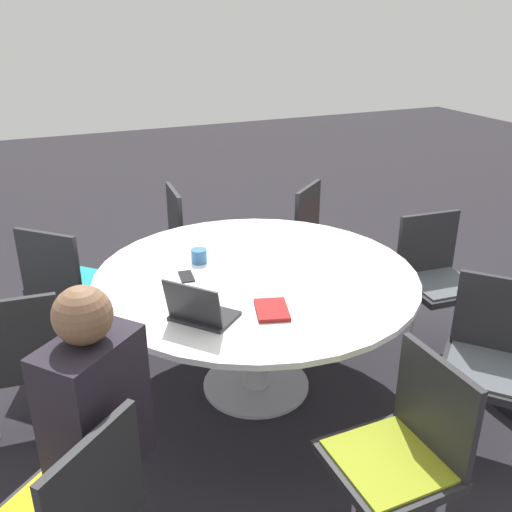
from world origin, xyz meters
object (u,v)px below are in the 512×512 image
Objects in this scene: chair_4 at (323,234)px; chair_5 at (193,233)px; cell_phone at (186,276)px; laptop at (199,311)px; handbag at (510,383)px; chair_3 at (436,272)px; chair_7 at (19,352)px; person_0 at (93,414)px; chair_2 at (493,353)px; chair_0 at (70,511)px; chair_1 at (404,445)px; spiral_notebook at (272,310)px; coffee_cup at (199,256)px; chair_6 at (66,278)px.

chair_5 is (0.39, 0.87, 0.00)m from chair_4.
chair_4 is 1.47m from cell_phone.
laptop is at bearing 170.27° from cell_phone.
handbag is at bearing 62.07° from chair_4.
chair_3 and chair_7 have the same top height.
chair_3 is 1.00× the size of chair_5.
chair_5 is 0.71× the size of person_0.
chair_2 and chair_5 have the same top height.
chair_0 is 0.32m from person_0.
chair_5 is at bearing 0.74° from chair_1.
chair_1 and chair_5 have the same top height.
chair_4 is 2.52m from person_0.
chair_3 is 0.79m from handbag.
handbag is at bearing 94.15° from chair_3.
chair_5 is at bearing 31.63° from handbag.
chair_7 is at bearing 72.82° from handbag.
spiral_notebook is 1.48m from handbag.
chair_1 is 1.00× the size of chair_2.
cell_phone is (0.92, -0.63, 0.02)m from person_0.
person_0 is 3.40× the size of laptop.
spiral_notebook is at bearing -138.56° from laptop.
chair_0 is 1.00× the size of chair_5.
chair_2 reaches higher than handbag.
person_0 is at bearing 145.04° from coffee_cup.
chair_2 is 1.57m from cell_phone.
handbag is at bearing -12.25° from chair_7.
chair_0 is 1.21m from spiral_notebook.
cell_phone is (1.14, -0.76, 0.21)m from chair_0.
spiral_notebook is 0.58m from cell_phone.
chair_1 and chair_6 have the same top height.
handbag is (0.10, -2.21, -0.58)m from person_0.
chair_0 is 2.42× the size of handbag.
laptop reaches higher than coffee_cup.
coffee_cup is at bearing 56.29° from handbag.
chair_1 is 3.56× the size of spiral_notebook.
chair_5 is 9.96× the size of coffee_cup.
chair_5 is at bearing 22.88° from chair_0.
chair_5 is at bearing -15.09° from coffee_cup.
cell_phone is (0.52, 0.26, -0.01)m from spiral_notebook.
person_0 is (-0.79, 2.21, 0.19)m from chair_3.
handbag is (-1.52, -2.15, -0.38)m from chair_6.
chair_5 is (2.10, 0.83, 0.00)m from chair_2.
chair_7 reaches higher than spiral_notebook.
chair_3 is 0.92m from chair_4.
chair_4 is at bearing 11.78° from handbag.
coffee_cup is (0.28, 1.46, 0.25)m from chair_3.
handbag is at bearing -102.56° from spiral_notebook.
chair_4 is at bearing 0.88° from person_0.
chair_4 is 3.56× the size of spiral_notebook.
chair_3 is 1.40m from spiral_notebook.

